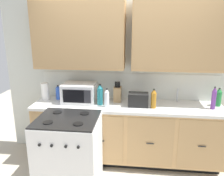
% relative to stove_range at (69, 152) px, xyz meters
% --- Properties ---
extents(ground_plane, '(8.00, 8.00, 0.00)m').
position_rel_stove_range_xyz_m(ground_plane, '(0.70, 0.33, -0.47)').
color(ground_plane, '#B2A893').
extents(wall_unit, '(3.91, 0.40, 2.47)m').
position_rel_stove_range_xyz_m(wall_unit, '(0.70, 0.83, 1.18)').
color(wall_unit, silver).
rests_on(wall_unit, ground_plane).
extents(counter_run, '(2.74, 0.64, 0.92)m').
position_rel_stove_range_xyz_m(counter_run, '(0.70, 0.63, 0.00)').
color(counter_run, black).
rests_on(counter_run, ground_plane).
extents(stove_range, '(0.76, 0.68, 0.95)m').
position_rel_stove_range_xyz_m(stove_range, '(0.00, 0.00, 0.00)').
color(stove_range, white).
rests_on(stove_range, ground_plane).
extents(microwave, '(0.48, 0.37, 0.28)m').
position_rel_stove_range_xyz_m(microwave, '(-0.02, 0.68, 0.59)').
color(microwave, white).
rests_on(microwave, counter_run).
extents(toaster, '(0.28, 0.18, 0.19)m').
position_rel_stove_range_xyz_m(toaster, '(0.86, 0.58, 0.54)').
color(toaster, black).
rests_on(toaster, counter_run).
extents(knife_block, '(0.11, 0.14, 0.31)m').
position_rel_stove_range_xyz_m(knife_block, '(0.55, 0.76, 0.56)').
color(knife_block, '#9C794E').
rests_on(knife_block, counter_run).
extents(sink_faucet, '(0.02, 0.02, 0.20)m').
position_rel_stove_range_xyz_m(sink_faucet, '(1.44, 0.84, 0.55)').
color(sink_faucet, '#B2B5BA').
rests_on(sink_faucet, counter_run).
extents(paper_towel_roll, '(0.12, 0.12, 0.26)m').
position_rel_stove_range_xyz_m(paper_towel_roll, '(-0.57, 0.73, 0.58)').
color(paper_towel_roll, white).
rests_on(paper_towel_roll, counter_run).
extents(bottle_teal, '(0.08, 0.08, 0.31)m').
position_rel_stove_range_xyz_m(bottle_teal, '(0.31, 0.59, 0.60)').
color(bottle_teal, '#1E707A').
rests_on(bottle_teal, counter_run).
extents(bottle_violet, '(0.06, 0.06, 0.32)m').
position_rel_stove_range_xyz_m(bottle_violet, '(1.88, 0.58, 0.60)').
color(bottle_violet, '#663384').
rests_on(bottle_violet, counter_run).
extents(bottle_blue, '(0.07, 0.07, 0.22)m').
position_rel_stove_range_xyz_m(bottle_blue, '(-0.37, 0.76, 0.56)').
color(bottle_blue, blue).
rests_on(bottle_blue, counter_run).
extents(bottle_green, '(0.08, 0.08, 0.26)m').
position_rel_stove_range_xyz_m(bottle_green, '(1.99, 0.72, 0.58)').
color(bottle_green, '#237A38').
rests_on(bottle_green, counter_run).
extents(bottle_clear, '(0.07, 0.07, 0.27)m').
position_rel_stove_range_xyz_m(bottle_clear, '(0.42, 0.51, 0.58)').
color(bottle_clear, silver).
rests_on(bottle_clear, counter_run).
extents(bottle_amber, '(0.07, 0.07, 0.27)m').
position_rel_stove_range_xyz_m(bottle_amber, '(1.07, 0.53, 0.58)').
color(bottle_amber, '#9E6619').
rests_on(bottle_amber, counter_run).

